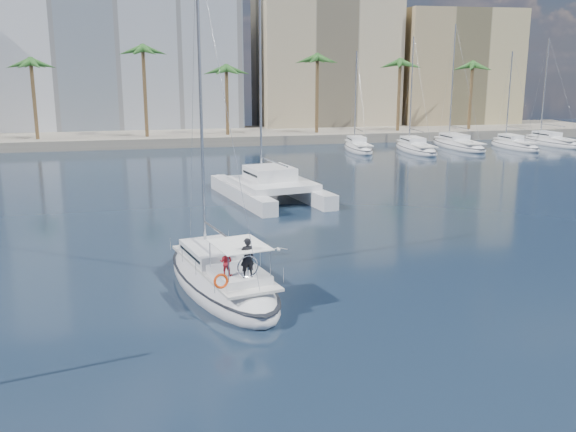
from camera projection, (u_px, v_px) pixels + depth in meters
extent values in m
plane|color=black|center=(263.00, 306.00, 27.91)|extent=(160.00, 160.00, 0.00)
cube|color=gray|center=(182.00, 137.00, 85.71)|extent=(120.00, 14.00, 1.20)
cube|color=silver|center=(89.00, 36.00, 91.47)|extent=(42.00, 16.00, 28.00)
cube|color=tan|center=(324.00, 64.00, 96.62)|extent=(20.00, 14.00, 20.00)
cube|color=tan|center=(452.00, 71.00, 99.11)|extent=(18.00, 12.00, 18.00)
cylinder|color=brown|center=(183.00, 104.00, 80.82)|extent=(0.44, 0.44, 10.50)
sphere|color=#285A21|center=(181.00, 61.00, 79.59)|extent=(3.60, 3.60, 3.60)
cylinder|color=brown|center=(433.00, 100.00, 87.88)|extent=(0.44, 0.44, 10.50)
sphere|color=#285A21|center=(435.00, 61.00, 86.65)|extent=(3.60, 3.60, 3.60)
ellipsoid|color=silver|center=(222.00, 283.00, 29.92)|extent=(5.85, 11.43, 2.27)
ellipsoid|color=black|center=(221.00, 276.00, 29.84)|extent=(5.91, 11.54, 0.18)
cube|color=silver|center=(223.00, 266.00, 29.53)|extent=(4.26, 8.54, 0.12)
cube|color=white|center=(214.00, 252.00, 30.55)|extent=(3.08, 4.01, 0.60)
cube|color=black|center=(214.00, 251.00, 30.55)|extent=(3.01, 3.60, 0.14)
cylinder|color=#B7BABF|center=(201.00, 105.00, 30.06)|extent=(0.15, 0.15, 14.32)
cylinder|color=#B7BABF|center=(220.00, 232.00, 29.44)|extent=(1.10, 4.32, 0.11)
cube|color=white|center=(239.00, 275.00, 27.63)|extent=(2.63, 3.13, 0.36)
cube|color=white|center=(239.00, 245.00, 27.22)|extent=(2.63, 3.13, 0.04)
torus|color=silver|center=(248.00, 267.00, 26.55)|extent=(0.94, 0.27, 0.96)
torus|color=red|center=(221.00, 281.00, 25.70)|extent=(0.66, 0.33, 0.64)
imported|color=black|center=(247.00, 258.00, 26.54)|extent=(0.69, 0.53, 1.70)
imported|color=#A71923|center=(226.00, 262.00, 26.88)|extent=(0.69, 0.64, 1.14)
cube|color=silver|center=(241.00, 194.00, 48.88)|extent=(3.51, 11.78, 1.10)
cube|color=silver|center=(297.00, 189.00, 50.71)|extent=(3.51, 11.78, 1.10)
cube|color=white|center=(273.00, 183.00, 49.10)|extent=(6.46, 7.39, 0.50)
cube|color=white|center=(270.00, 173.00, 49.46)|extent=(3.87, 4.10, 1.00)
cube|color=black|center=(270.00, 173.00, 49.45)|extent=(3.80, 3.65, 0.18)
cylinder|color=#B7BABF|center=(260.00, 75.00, 49.31)|extent=(0.18, 0.18, 15.70)
ellipsoid|color=silver|center=(279.00, 249.00, 35.27)|extent=(0.20, 0.39, 0.18)
sphere|color=silver|center=(278.00, 248.00, 35.44)|extent=(0.10, 0.10, 0.10)
cube|color=gray|center=(274.00, 249.00, 35.20)|extent=(0.45, 0.16, 0.11)
cube|color=gray|center=(284.00, 249.00, 35.32)|extent=(0.45, 0.16, 0.11)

